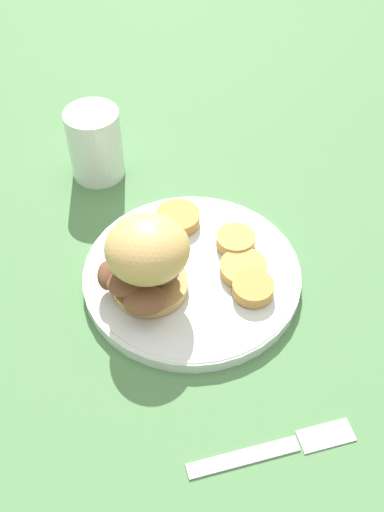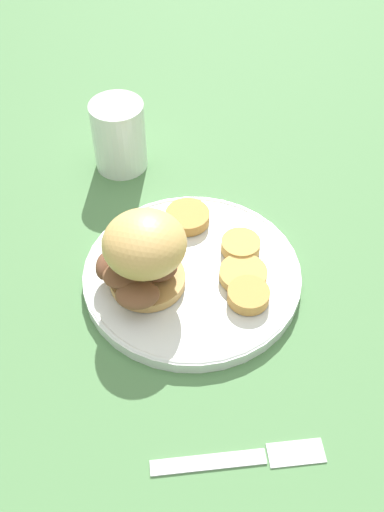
# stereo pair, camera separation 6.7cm
# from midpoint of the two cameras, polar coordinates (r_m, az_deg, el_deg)

# --- Properties ---
(ground_plane) EXTENTS (4.00, 4.00, 0.00)m
(ground_plane) POSITION_cam_midpoint_polar(r_m,az_deg,el_deg) (0.70, -2.73, -2.40)
(ground_plane) COLOR #4C7A47
(dinner_plate) EXTENTS (0.25, 0.25, 0.02)m
(dinner_plate) POSITION_cam_midpoint_polar(r_m,az_deg,el_deg) (0.70, -2.76, -1.92)
(dinner_plate) COLOR silver
(dinner_plate) RESTS_ON ground_plane
(sandwich) EXTENTS (0.10, 0.11, 0.10)m
(sandwich) POSITION_cam_midpoint_polar(r_m,az_deg,el_deg) (0.64, -7.35, -0.46)
(sandwich) COLOR tan
(sandwich) RESTS_ON dinner_plate
(potato_round_0) EXTENTS (0.06, 0.06, 0.01)m
(potato_round_0) POSITION_cam_midpoint_polar(r_m,az_deg,el_deg) (0.69, 2.14, -1.33)
(potato_round_0) COLOR tan
(potato_round_0) RESTS_ON dinner_plate
(potato_round_1) EXTENTS (0.05, 0.05, 0.01)m
(potato_round_1) POSITION_cam_midpoint_polar(r_m,az_deg,el_deg) (0.67, 2.96, -3.25)
(potato_round_1) COLOR #BC8942
(potato_round_1) RESTS_ON dinner_plate
(potato_round_2) EXTENTS (0.06, 0.06, 0.01)m
(potato_round_2) POSITION_cam_midpoint_polar(r_m,az_deg,el_deg) (0.74, -3.85, 3.52)
(potato_round_2) COLOR #BC8942
(potato_round_2) RESTS_ON dinner_plate
(potato_round_3) EXTENTS (0.05, 0.05, 0.01)m
(potato_round_3) POSITION_cam_midpoint_polar(r_m,az_deg,el_deg) (0.71, 1.49, 1.38)
(potato_round_3) COLOR tan
(potato_round_3) RESTS_ON dinner_plate
(fork) EXTENTS (0.16, 0.03, 0.00)m
(fork) POSITION_cam_midpoint_polar(r_m,az_deg,el_deg) (0.59, 4.66, -18.03)
(fork) COLOR silver
(fork) RESTS_ON ground_plane
(drinking_glass) EXTENTS (0.07, 0.07, 0.10)m
(drinking_glass) POSITION_cam_midpoint_polar(r_m,az_deg,el_deg) (0.82, -11.56, 10.31)
(drinking_glass) COLOR silver
(drinking_glass) RESTS_ON ground_plane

